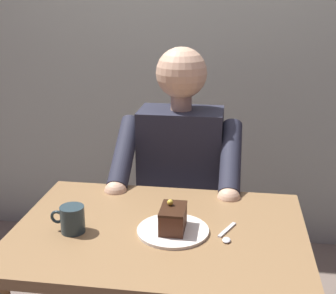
{
  "coord_description": "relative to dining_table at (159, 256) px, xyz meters",
  "views": [
    {
      "loc": [
        -0.23,
        1.35,
        1.48
      ],
      "look_at": [
        -0.01,
        -0.1,
        1.0
      ],
      "focal_mm": 49.83,
      "sensor_mm": 36.0,
      "label": 1
    }
  ],
  "objects": [
    {
      "name": "dessert_spoon",
      "position": [
        -0.22,
        0.02,
        0.11
      ],
      "size": [
        0.06,
        0.14,
        0.01
      ],
      "color": "silver",
      "rests_on": "dining_table"
    },
    {
      "name": "dining_table",
      "position": [
        0.0,
        0.0,
        0.0
      ],
      "size": [
        0.96,
        0.68,
        0.75
      ],
      "color": "olive",
      "rests_on": "ground"
    },
    {
      "name": "seated_person",
      "position": [
        0.0,
        -0.51,
        0.02
      ],
      "size": [
        0.53,
        0.58,
        1.27
      ],
      "color": "#242634",
      "rests_on": "ground"
    },
    {
      "name": "dessert_plate",
      "position": [
        -0.05,
        0.02,
        0.11
      ],
      "size": [
        0.23,
        0.23,
        0.01
      ],
      "primitive_type": "cylinder",
      "color": "silver",
      "rests_on": "dining_table"
    },
    {
      "name": "chair",
      "position": [
        0.0,
        -0.68,
        -0.15
      ],
      "size": [
        0.42,
        0.42,
        0.9
      ],
      "color": "#88524C",
      "rests_on": "ground"
    },
    {
      "name": "coffee_cup",
      "position": [
        0.27,
        0.06,
        0.15
      ],
      "size": [
        0.11,
        0.08,
        0.09
      ],
      "color": "#27383E",
      "rests_on": "dining_table"
    },
    {
      "name": "cake_slice",
      "position": [
        -0.05,
        0.02,
        0.15
      ],
      "size": [
        0.08,
        0.12,
        0.1
      ],
      "color": "#4C2A1A",
      "rests_on": "dessert_plate"
    }
  ]
}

